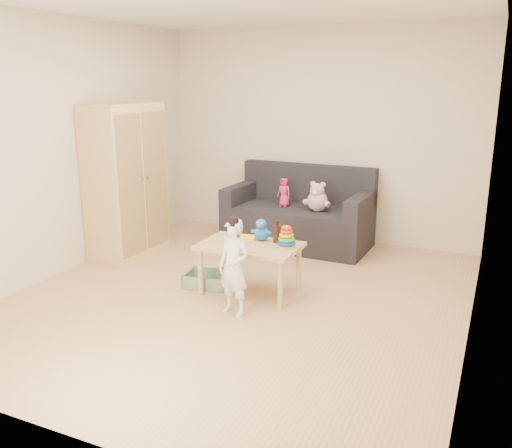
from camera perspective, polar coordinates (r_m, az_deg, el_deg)
The scene contains 13 objects.
room at distance 4.78m, azimuth -1.80°, elevation 6.91°, with size 4.50×4.50×4.50m.
wardrobe at distance 6.32m, azimuth -13.51°, elevation 4.45°, with size 0.48×0.96×1.72m, color #DDC279.
sofa at distance 6.61m, azimuth 4.39°, elevation -0.23°, with size 1.71×0.86×0.48m, color black.
play_table at distance 5.12m, azimuth -0.65°, elevation -4.72°, with size 0.92×0.58×0.49m, color tan.
storage_bin at distance 5.38m, azimuth -5.06°, elevation -5.80°, with size 0.44×0.33×0.13m, color #678963, non-canonical shape.
toddler at distance 4.63m, azimuth -2.35°, elevation -4.71°, with size 0.31×0.20×0.83m, color white.
pink_bear at distance 6.34m, azimuth 6.49°, elevation 2.66°, with size 0.26×0.22×0.29m, color #D69DAC, non-canonical shape.
doll at distance 6.53m, azimuth 2.97°, elevation 3.33°, with size 0.17×0.12×0.34m, color #D4276C.
ring_stacker at distance 4.95m, azimuth 3.22°, elevation -1.55°, with size 0.17×0.17×0.20m.
brown_bottle at distance 5.08m, azimuth 2.22°, elevation -0.97°, with size 0.07×0.07×0.21m.
blue_plush at distance 5.13m, azimuth 0.59°, elevation -0.57°, with size 0.18×0.14×0.22m, color #1C7AFF, non-canonical shape.
wooden_figure at distance 5.03m, azimuth -1.91°, elevation -1.49°, with size 0.05×0.04×0.12m, color maroon, non-canonical shape.
yellow_book at distance 5.22m, azimuth -1.11°, elevation -1.45°, with size 0.19×0.19×0.01m, color yellow.
Camera 1 is at (2.10, -4.24, 1.97)m, focal length 38.00 mm.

